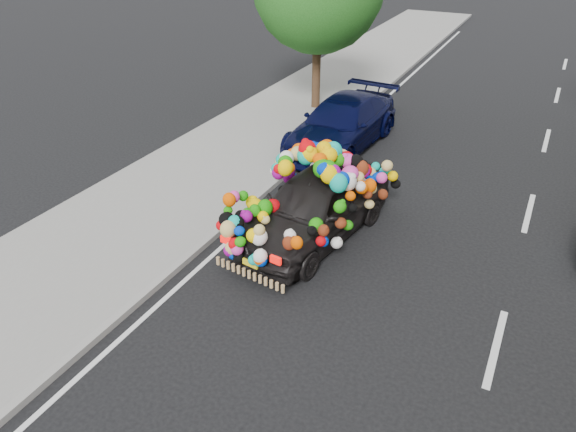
% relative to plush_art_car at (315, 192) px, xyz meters
% --- Properties ---
extents(ground, '(100.00, 100.00, 0.00)m').
position_rel_plush_art_car_xyz_m(ground, '(0.46, -1.86, -1.07)').
color(ground, black).
rests_on(ground, ground).
extents(sidewalk, '(4.00, 60.00, 0.12)m').
position_rel_plush_art_car_xyz_m(sidewalk, '(-3.84, -1.86, -1.01)').
color(sidewalk, gray).
rests_on(sidewalk, ground).
extents(kerb, '(0.15, 60.00, 0.13)m').
position_rel_plush_art_car_xyz_m(kerb, '(-1.89, -1.86, -1.01)').
color(kerb, gray).
rests_on(kerb, ground).
extents(lane_markings, '(6.00, 50.00, 0.01)m').
position_rel_plush_art_car_xyz_m(lane_markings, '(4.06, -1.86, -1.07)').
color(lane_markings, silver).
rests_on(lane_markings, ground).
extents(plush_art_car, '(2.76, 4.74, 2.10)m').
position_rel_plush_art_car_xyz_m(plush_art_car, '(0.00, 0.00, 0.00)').
color(plush_art_car, black).
rests_on(plush_art_car, ground).
extents(navy_sedan, '(2.28, 4.91, 1.39)m').
position_rel_plush_art_car_xyz_m(navy_sedan, '(-1.34, 4.99, -0.38)').
color(navy_sedan, black).
rests_on(navy_sedan, ground).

